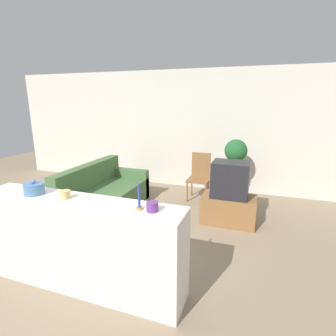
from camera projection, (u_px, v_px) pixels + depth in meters
name	position (u px, v px, depth m)	size (l,w,h in m)	color
ground_plane	(103.00, 264.00, 3.33)	(14.00, 14.00, 0.00)	gray
wall_back	(181.00, 130.00, 6.13)	(9.00, 0.06, 2.70)	beige
couch	(104.00, 196.00, 4.88)	(0.92, 1.89, 0.87)	#476B3D
tv_stand	(228.00, 210.00, 4.40)	(0.88, 0.48, 0.48)	olive
television	(230.00, 179.00, 4.27)	(0.60, 0.46, 0.58)	#232328
wooden_chair	(200.00, 175.00, 5.46)	(0.44, 0.44, 0.96)	olive
plant_stand	(234.00, 183.00, 5.43)	(0.13, 0.13, 0.71)	olive
potted_plant	(236.00, 152.00, 5.26)	(0.45, 0.45, 0.56)	white
foreground_counter	(80.00, 244.00, 2.85)	(2.35, 0.44, 1.01)	white
decorative_bowl	(34.00, 189.00, 2.88)	(0.21, 0.21, 0.17)	#4C7AAD
candle_jar	(65.00, 194.00, 2.75)	(0.11, 0.11, 0.09)	tan
candlestick	(139.00, 201.00, 2.46)	(0.07, 0.07, 0.25)	#B7933D
coffee_tin	(152.00, 207.00, 2.43)	(0.11, 0.11, 0.09)	#66337F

